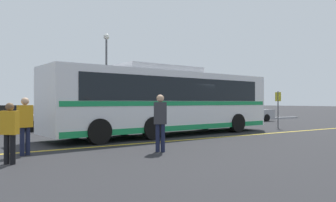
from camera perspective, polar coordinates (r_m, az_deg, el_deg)
The scene contains 14 objects.
ground_plane at distance 16.74m, azimuth 2.40°, elevation -5.77°, with size 220.00×220.00×0.00m, color #262628.
lane_strip_0 at distance 14.49m, azimuth 4.75°, elevation -6.63°, with size 0.20×32.06×0.01m, color gold.
curb_strip at distance 22.58m, azimuth -9.87°, elevation -4.12°, with size 40.06×0.36×0.15m, color #99999E.
transit_bus at distance 16.19m, azimuth -0.03°, elevation 0.24°, with size 12.53×3.70×3.35m.
parked_car_1 at distance 20.04m, azimuth -26.17°, elevation -2.75°, with size 4.21×2.02×1.46m.
parked_car_2 at distance 21.16m, azimuth -11.42°, elevation -2.56°, with size 4.87×2.20×1.46m.
parked_car_3 at distance 24.44m, azimuth 3.44°, elevation -2.48°, with size 4.26×2.01×1.23m.
parked_car_4 at distance 28.29m, azimuth 13.45°, elevation -1.92°, with size 5.02×2.14×1.52m.
pedestrian_0 at distance 10.93m, azimuth -23.64°, elevation -3.41°, with size 0.46×0.31×1.77m.
pedestrian_1 at distance 10.71m, azimuth -1.36°, elevation -3.12°, with size 0.47×0.41×1.88m.
pedestrian_2 at distance 9.55m, azimuth -25.85°, elevation -4.49°, with size 0.46×0.44×1.62m.
bus_stop_sign at distance 21.34m, azimuth 18.62°, elevation -0.65°, with size 0.07×0.40×2.29m.
street_lamp at distance 23.84m, azimuth -10.69°, elevation 6.16°, with size 0.42×0.42×6.49m.
tree_0 at distance 27.61m, azimuth -0.89°, elevation 3.29°, with size 2.85×2.85×4.74m.
Camera 1 is at (-9.60, -13.61, 1.64)m, focal length 35.00 mm.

